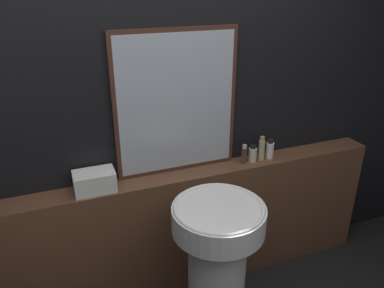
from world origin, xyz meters
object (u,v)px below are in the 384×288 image
towel_stack (95,181)px  lotion_bottle (262,149)px  conditioner_bottle (253,154)px  pedestal_sink (217,264)px  mirror (177,104)px  shampoo_bottle (244,155)px  body_wash_bottle (270,149)px

towel_stack → lotion_bottle: bearing=0.0°
towel_stack → conditioner_bottle: bearing=0.0°
pedestal_sink → towel_stack: size_ratio=3.99×
pedestal_sink → towel_stack: bearing=139.9°
mirror → towel_stack: (-0.54, -0.07, -0.39)m
lotion_bottle → mirror: bearing=172.9°
conditioner_bottle → towel_stack: bearing=180.0°
shampoo_bottle → lotion_bottle: bearing=0.0°
towel_stack → lotion_bottle: lotion_bottle is taller
towel_stack → conditioner_bottle: size_ratio=2.04×
towel_stack → shampoo_bottle: size_ratio=1.81×
pedestal_sink → lotion_bottle: lotion_bottle is taller
lotion_bottle → body_wash_bottle: (0.07, 0.00, -0.01)m
mirror → shampoo_bottle: mirror is taller
conditioner_bottle → body_wash_bottle: body_wash_bottle is taller
conditioner_bottle → lotion_bottle: size_ratio=0.68×
pedestal_sink → conditioner_bottle: bearing=45.4°
pedestal_sink → towel_stack: (-0.57, 0.48, 0.40)m
pedestal_sink → lotion_bottle: bearing=41.6°
pedestal_sink → shampoo_bottle: bearing=49.6°
shampoo_bottle → conditioner_bottle: 0.07m
mirror → shampoo_bottle: bearing=-9.2°
mirror → body_wash_bottle: (0.65, -0.07, -0.38)m
towel_stack → shampoo_bottle: shampoo_bottle is taller
mirror → lotion_bottle: bearing=-7.1°
pedestal_sink → shampoo_bottle: size_ratio=7.21×
towel_stack → body_wash_bottle: size_ratio=1.70×
pedestal_sink → mirror: (-0.04, 0.56, 0.79)m
mirror → conditioner_bottle: 0.65m
pedestal_sink → lotion_bottle: 0.84m
lotion_bottle → body_wash_bottle: size_ratio=1.22×
shampoo_bottle → body_wash_bottle: (0.20, 0.00, 0.00)m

